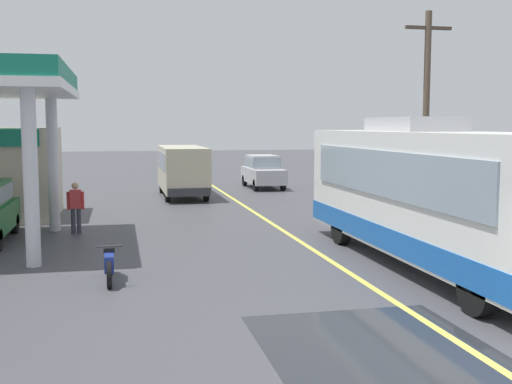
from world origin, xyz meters
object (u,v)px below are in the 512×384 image
at_px(coach_bus_main, 431,198).
at_px(motorcycle_parked_forecourt, 109,262).
at_px(pedestrian_near_pump, 76,205).
at_px(minibus_opposing_lane, 182,167).
at_px(car_trailing_behind_bus, 263,170).

relative_size(coach_bus_main, motorcycle_parked_forecourt, 6.13).
height_order(coach_bus_main, pedestrian_near_pump, coach_bus_main).
xyz_separation_m(minibus_opposing_lane, motorcycle_parked_forecourt, (-3.27, -16.46, -1.03)).
distance_m(coach_bus_main, pedestrian_near_pump, 11.18).
height_order(minibus_opposing_lane, pedestrian_near_pump, minibus_opposing_lane).
bearing_deg(pedestrian_near_pump, coach_bus_main, -37.61).
xyz_separation_m(minibus_opposing_lane, pedestrian_near_pump, (-4.41, -9.84, -0.54)).
xyz_separation_m(motorcycle_parked_forecourt, car_trailing_behind_bus, (8.07, 19.81, 0.57)).
distance_m(motorcycle_parked_forecourt, pedestrian_near_pump, 6.74).
bearing_deg(car_trailing_behind_bus, motorcycle_parked_forecourt, -112.16).
bearing_deg(coach_bus_main, pedestrian_near_pump, 142.39).
xyz_separation_m(coach_bus_main, car_trailing_behind_bus, (0.37, 20.00, -0.71)).
relative_size(coach_bus_main, pedestrian_near_pump, 6.65).
bearing_deg(motorcycle_parked_forecourt, minibus_opposing_lane, 78.75).
bearing_deg(car_trailing_behind_bus, minibus_opposing_lane, -145.02).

